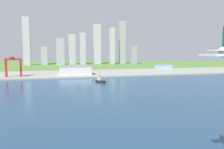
# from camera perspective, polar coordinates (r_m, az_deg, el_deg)

# --- Properties ---
(ground_plane) EXTENTS (2400.00, 2400.00, 0.00)m
(ground_plane) POSITION_cam_1_polar(r_m,az_deg,el_deg) (273.57, -2.17, -3.94)
(ground_plane) COLOR #5B8938
(water_bay) EXTENTS (840.00, 360.00, 0.15)m
(water_bay) POSITION_cam_1_polar(r_m,az_deg,el_deg) (216.28, 1.06, -6.63)
(water_bay) COLOR navy
(water_bay) RESTS_ON ground
(industrial_pier) EXTENTS (840.00, 140.00, 2.50)m
(industrial_pier) POSITION_cam_1_polar(r_m,az_deg,el_deg) (459.42, -6.97, 0.29)
(industrial_pier) COLOR #A39F91
(industrial_pier) RESTS_ON ground
(tugboat_small) EXTENTS (13.48, 18.91, 10.86)m
(tugboat_small) POSITION_cam_1_polar(r_m,az_deg,el_deg) (333.87, -3.10, -1.55)
(tugboat_small) COLOR black
(tugboat_small) RESTS_ON water_bay
(port_crane_red) EXTENTS (26.61, 35.50, 35.19)m
(port_crane_red) POSITION_cam_1_polar(r_m,az_deg,el_deg) (420.90, -24.41, 2.91)
(port_crane_red) COLOR #B72D23
(port_crane_red) RESTS_ON industrial_pier
(warehouse_main) EXTENTS (60.86, 35.86, 16.95)m
(warehouse_main) POSITION_cam_1_polar(r_m,az_deg,el_deg) (427.74, -9.58, 1.13)
(warehouse_main) COLOR silver
(warehouse_main) RESTS_ON industrial_pier
(warehouse_annex) EXTENTS (34.31, 30.79, 11.68)m
(warehouse_annex) POSITION_cam_1_polar(r_m,az_deg,el_deg) (564.37, 13.27, 1.99)
(warehouse_annex) COLOR #99BCD1
(warehouse_annex) RESTS_ON industrial_pier
(distant_skyline) EXTENTS (396.49, 55.11, 158.76)m
(distant_skyline) POSITION_cam_1_polar(r_m,az_deg,el_deg) (794.39, -7.07, 7.21)
(distant_skyline) COLOR #B9B6C3
(distant_skyline) RESTS_ON ground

